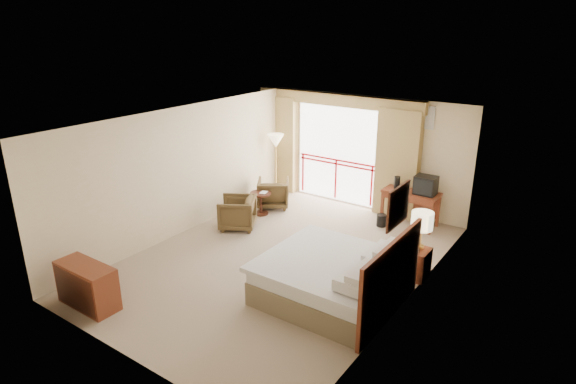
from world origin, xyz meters
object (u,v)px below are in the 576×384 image
Objects in this scene: bed at (335,278)px; dresser at (87,286)px; nightstand at (417,263)px; armchair_far at (273,206)px; wastebasket at (381,220)px; tv at (426,185)px; desk at (412,198)px; floor_lamp at (276,143)px; table_lamp at (422,221)px; side_table at (261,200)px; armchair_near at (238,227)px.

bed is 3.96m from dresser.
nightstand reaches higher than armchair_far.
armchair_far is at bearing 91.20° from dresser.
armchair_far is at bearing -171.34° from wastebasket.
armchair_far is (-4.16, 1.33, -0.27)m from nightstand.
tv is (-0.70, 2.17, 0.72)m from nightstand.
floor_lamp is (-3.54, -0.25, 0.80)m from desk.
floor_lamp is at bearing 172.62° from tv.
table_lamp reaches higher than armchair_far.
dresser is at bearing -135.37° from table_lamp.
nightstand is (0.86, 1.43, -0.11)m from bed.
side_table is (-4.10, 0.76, 0.10)m from nightstand.
floor_lamp is (-0.50, 2.13, 1.41)m from armchair_near.
tv is at bearing 108.23° from table_lamp.
side_table is 0.50× the size of dresser.
armchair_near is 0.71× the size of dresser.
floor_lamp is at bearing 157.04° from table_lamp.
bed is 1.30× the size of floor_lamp.
bed is 1.67m from nightstand.
tv is 0.42× the size of dresser.
bed is 1.84m from table_lamp.
tv is at bearing 28.97° from wastebasket.
armchair_far is (-3.16, -0.90, -0.61)m from desk.
tv is at bearing -8.48° from desk.
armchair_near is 3.74m from dresser.
bed is 4.32m from armchair_far.
armchair_near is (-4.04, -0.20, -1.06)m from table_lamp.
floor_lamp reaches higher than nightstand.
desk reaches higher than dresser.
side_table is at bearing 169.41° from nightstand.
floor_lamp is (-4.54, 1.92, 0.35)m from table_lamp.
wastebasket is 2.82m from side_table.
floor_lamp is at bearing 156.44° from nightstand.
nightstand is 0.45× the size of desk.
floor_lamp is 1.53× the size of dresser.
table_lamp reaches higher than side_table.
desk is at bearing 4.10° from floor_lamp.
tv is (0.16, 3.60, 0.61)m from bed.
tv is 3.87m from floor_lamp.
bed reaches higher than desk.
armchair_far is 1.42× the size of side_table.
desk is 3.91m from armchair_near.
tv is at bearing 107.77° from nightstand.
nightstand is 0.81× the size of table_lamp.
wastebasket is 0.35× the size of armchair_near.
table_lamp is at bearing 43.82° from dresser.
nightstand is at bearing -82.43° from tv.
armchair_near is at bearing -155.49° from tv.
bed is 3.18× the size of table_lamp.
tv is at bearing 2.90° from floor_lamp.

